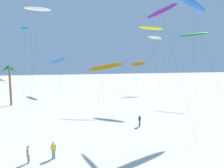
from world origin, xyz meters
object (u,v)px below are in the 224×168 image
flying_kite_8 (138,64)px  person_far_watcher (140,120)px  flying_kite_0 (155,38)px  flying_kite_2 (25,28)px  person_foreground_walker (53,149)px  flying_kite_6 (161,11)px  flying_kite_1 (193,35)px  palm_tree_2 (10,75)px  flying_kite_7 (150,28)px  flying_kite_4 (106,67)px  person_near_left (28,154)px  flying_kite_9 (57,61)px  flying_kite_3 (38,9)px  flying_kite_5 (190,2)px

flying_kite_8 → person_far_watcher: 33.39m
flying_kite_0 → person_far_watcher: flying_kite_0 is taller
flying_kite_2 → person_far_watcher: flying_kite_2 is taller
flying_kite_8 → person_foreground_walker: flying_kite_8 is taller
flying_kite_2 → flying_kite_6: size_ratio=1.12×
flying_kite_1 → person_foreground_walker: 40.57m
palm_tree_2 → flying_kite_7: bearing=-13.2°
flying_kite_4 → person_near_left: 22.13m
flying_kite_9 → person_foreground_walker: size_ratio=6.51×
flying_kite_0 → person_near_left: size_ratio=10.81×
flying_kite_9 → flying_kite_2: bearing=-172.3°
person_far_watcher → flying_kite_0: bearing=60.3°
flying_kite_6 → person_near_left: size_ratio=10.67×
palm_tree_2 → flying_kite_4: (18.82, -9.95, 1.81)m
flying_kite_2 → person_near_left: 43.55m
flying_kite_1 → palm_tree_2: bearing=172.3°
flying_kite_0 → person_near_left: 53.32m
flying_kite_3 → flying_kite_8: 30.77m
flying_kite_2 → flying_kite_9: 12.07m
person_far_watcher → person_foreground_walker: bearing=-150.0°
flying_kite_1 → flying_kite_8: size_ratio=1.66×
flying_kite_4 → flying_kite_7: 13.41m
flying_kite_7 → flying_kite_9: bearing=134.0°
flying_kite_4 → person_near_left: flying_kite_4 is taller
flying_kite_1 → person_foreground_walker: flying_kite_1 is taller
flying_kite_0 → flying_kite_1: size_ratio=1.08×
flying_kite_1 → person_far_watcher: (-19.31, -14.79, -14.70)m
flying_kite_9 → flying_kite_4: bearing=-68.6°
flying_kite_5 → person_foreground_walker: (-19.56, -7.11, -17.03)m
flying_kite_3 → flying_kite_5: flying_kite_3 is taller
flying_kite_8 → flying_kite_4: bearing=-126.2°
flying_kite_8 → person_far_watcher: bearing=-111.7°
flying_kite_4 → flying_kite_5: bearing=-44.0°
flying_kite_4 → person_foreground_walker: (-9.21, -17.09, -7.51)m
flying_kite_0 → flying_kite_5: size_ratio=0.92×
person_far_watcher → flying_kite_7: bearing=59.9°
palm_tree_2 → flying_kite_8: (33.34, 9.88, 2.23)m
flying_kite_9 → flying_kite_6: bearing=-66.3°
palm_tree_2 → flying_kite_0: (39.69, 11.91, 10.38)m
person_foreground_walker → flying_kite_6: bearing=24.9°
flying_kite_6 → person_near_left: bearing=-157.2°
flying_kite_2 → person_foreground_walker: (7.97, -39.13, -17.55)m
flying_kite_7 → flying_kite_4: bearing=-163.2°
palm_tree_2 → flying_kite_8: bearing=16.5°
flying_kite_0 → flying_kite_3: size_ratio=0.79×
flying_kite_7 → person_near_left: (-21.71, -20.51, -15.55)m
person_foreground_walker → person_near_left: person_foreground_walker is taller
flying_kite_5 → flying_kite_6: size_ratio=1.10×
person_foreground_walker → person_far_watcher: size_ratio=0.98×
palm_tree_2 → flying_kite_1: bearing=-7.7°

